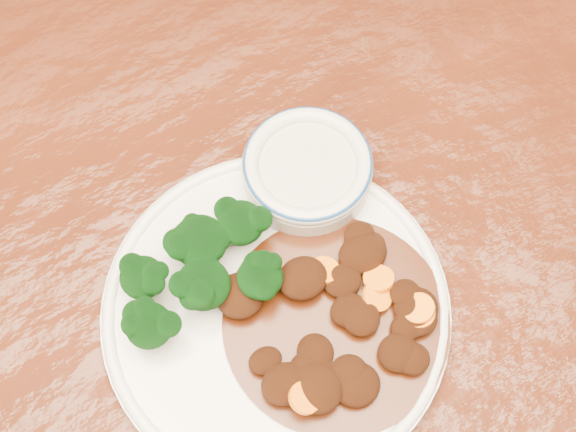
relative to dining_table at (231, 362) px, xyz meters
name	(u,v)px	position (x,y,z in m)	size (l,w,h in m)	color
dining_table	(231,362)	(0.00, 0.00, 0.00)	(1.55, 0.98, 0.75)	#521F0E
dinner_plate	(276,310)	(0.05, 0.00, 0.09)	(0.30, 0.30, 0.02)	white
broccoli_florets	(200,265)	(0.01, 0.05, 0.12)	(0.14, 0.09, 0.05)	#5E8344
mince_stew	(340,325)	(0.09, -0.04, 0.10)	(0.19, 0.19, 0.03)	#461C07
dip_bowl	(307,173)	(0.13, 0.10, 0.11)	(0.12, 0.12, 0.05)	silver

